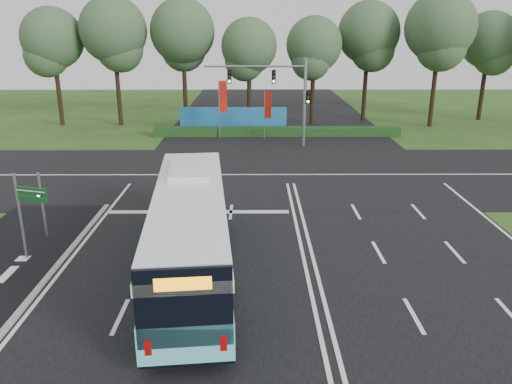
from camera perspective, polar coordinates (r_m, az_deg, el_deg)
ground at (r=21.81m, az=5.31°, el=-6.99°), size 120.00×120.00×0.00m
road_main at (r=21.80m, az=5.31°, el=-6.94°), size 20.00×120.00×0.04m
road_cross at (r=33.02m, az=3.38°, el=1.97°), size 120.00×14.00×0.05m
kerb_strip at (r=20.63m, az=-23.43°, el=-9.92°), size 0.25×18.00×0.12m
city_bus at (r=19.45m, az=-7.52°, el=-4.36°), size 3.89×12.98×3.67m
pedestrian_signal at (r=24.64m, az=-23.28°, el=-1.17°), size 0.29×0.40×3.12m
street_sign at (r=22.21m, az=-24.84°, el=-1.55°), size 1.42×0.48×3.77m
banner_flag_left at (r=43.91m, az=-3.91°, el=10.39°), size 0.72×0.28×5.08m
banner_flag_mid at (r=42.98m, az=1.27°, el=9.62°), size 0.60×0.27×4.30m
traffic_light_gantry at (r=40.46m, az=3.05°, el=11.70°), size 8.41×0.28×7.00m
hedge at (r=45.06m, az=2.41°, el=6.89°), size 22.00×1.20×0.80m
blue_hoarding at (r=47.38m, az=-2.61°, el=8.31°), size 10.00×0.30×2.20m
eucalyptus_row at (r=50.45m, az=6.76°, el=17.46°), size 54.02×9.79×12.64m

